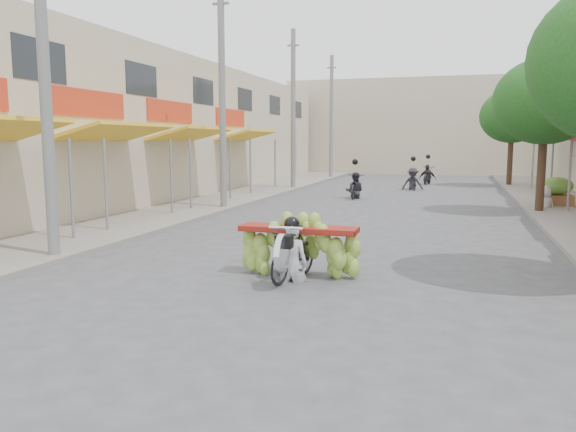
{
  "coord_description": "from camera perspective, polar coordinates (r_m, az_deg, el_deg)",
  "views": [
    {
      "loc": [
        2.65,
        -6.69,
        2.49
      ],
      "look_at": [
        -0.32,
        3.22,
        1.1
      ],
      "focal_mm": 35.0,
      "sensor_mm": 36.0,
      "label": 1
    }
  ],
  "objects": [
    {
      "name": "bg_motorbike_b",
      "position": [
        29.27,
        12.57,
        4.25
      ],
      "size": [
        1.16,
        1.81,
        1.95
      ],
      "color": "black",
      "rests_on": "ground"
    },
    {
      "name": "utility_pole_back",
      "position": [
        37.59,
        4.41,
        9.99
      ],
      "size": [
        0.6,
        0.24,
        8.0
      ],
      "color": "slate",
      "rests_on": "ground"
    },
    {
      "name": "produce_crate_far",
      "position": [
        23.03,
        25.56,
        2.49
      ],
      "size": [
        1.2,
        0.88,
        1.16
      ],
      "color": "brown",
      "rests_on": "ground"
    },
    {
      "name": "street_tree_mid",
      "position": [
        20.91,
        24.69,
        10.52
      ],
      "size": [
        3.4,
        3.4,
        5.25
      ],
      "color": "#3A2719",
      "rests_on": "ground"
    },
    {
      "name": "ground",
      "position": [
        7.61,
        -4.73,
        -11.47
      ],
      "size": [
        120.0,
        120.0,
        0.0
      ],
      "primitive_type": "plane",
      "color": "#4E4F53",
      "rests_on": "ground"
    },
    {
      "name": "sidewalk_left",
      "position": [
        23.86,
        -7.23,
        1.76
      ],
      "size": [
        4.0,
        60.0,
        0.12
      ],
      "primitive_type": "cube",
      "color": "gray",
      "rests_on": "ground"
    },
    {
      "name": "far_building",
      "position": [
        44.78,
        13.49,
        8.75
      ],
      "size": [
        20.0,
        6.0,
        7.0
      ],
      "primitive_type": "cube",
      "color": "#C2B599",
      "rests_on": "ground"
    },
    {
      "name": "utility_pole_mid",
      "position": [
        20.4,
        -6.71,
        11.93
      ],
      "size": [
        0.6,
        0.24,
        8.0
      ],
      "color": "slate",
      "rests_on": "ground"
    },
    {
      "name": "bg_motorbike_c",
      "position": [
        33.24,
        14.0,
        4.49
      ],
      "size": [
        1.01,
        1.81,
        1.95
      ],
      "color": "black",
      "rests_on": "ground"
    },
    {
      "name": "pedestrian",
      "position": [
        22.09,
        24.73,
        2.83
      ],
      "size": [
        0.89,
        0.72,
        1.56
      ],
      "rotation": [
        0.0,
        0.0,
        3.55
      ],
      "color": "silver",
      "rests_on": "ground"
    },
    {
      "name": "banana_motorbike",
      "position": [
        10.16,
        0.75,
        -2.71
      ],
      "size": [
        2.2,
        1.83,
        1.93
      ],
      "color": "black",
      "rests_on": "ground"
    },
    {
      "name": "utility_pole_far",
      "position": [
        28.87,
        0.52,
        10.72
      ],
      "size": [
        0.6,
        0.24,
        8.0
      ],
      "color": "slate",
      "rests_on": "ground"
    },
    {
      "name": "street_tree_far",
      "position": [
        32.83,
        21.83,
        9.39
      ],
      "size": [
        3.4,
        3.4,
        5.25
      ],
      "color": "#3A2719",
      "rests_on": "ground"
    },
    {
      "name": "shophouse_row_left",
      "position": [
        25.33,
        -18.78,
        8.42
      ],
      "size": [
        9.77,
        40.0,
        6.0
      ],
      "color": "#C2B599",
      "rests_on": "ground"
    },
    {
      "name": "utility_pole_near",
      "position": [
        12.69,
        -23.57,
        13.99
      ],
      "size": [
        0.6,
        0.24,
        8.0
      ],
      "color": "slate",
      "rests_on": "ground"
    },
    {
      "name": "bg_motorbike_a",
      "position": [
        24.52,
        6.8,
        3.49
      ],
      "size": [
        0.82,
        1.82,
        1.95
      ],
      "color": "black",
      "rests_on": "ground"
    }
  ]
}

